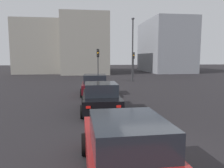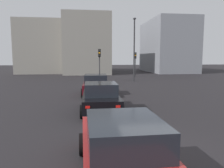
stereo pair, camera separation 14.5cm
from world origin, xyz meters
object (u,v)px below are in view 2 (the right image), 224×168
object	(u,v)px
car_black_right_second	(101,98)
car_maroon_right_lead	(96,85)
car_red_right_third	(123,150)
traffic_light_near_right	(135,59)
street_lamp_kerbside	(134,44)
traffic_light_near_left	(99,58)

from	to	relation	value
car_black_right_second	car_maroon_right_lead	bearing A→B (deg)	1.38
car_red_right_third	traffic_light_near_right	size ratio (longest dim) A/B	1.29
traffic_light_near_right	street_lamp_kerbside	xyz separation A→B (m)	(-5.63, 1.47, 1.79)
car_maroon_right_lead	car_red_right_third	world-z (taller)	car_maroon_right_lead
traffic_light_near_right	traffic_light_near_left	bearing A→B (deg)	-34.28
car_red_right_third	traffic_light_near_right	xyz separation A→B (m)	(26.46, -6.39, 1.87)
car_red_right_third	traffic_light_near_left	distance (m)	20.19
car_black_right_second	street_lamp_kerbside	bearing A→B (deg)	-17.99
car_maroon_right_lead	traffic_light_near_left	xyz separation A→B (m)	(8.11, -0.83, 2.00)
traffic_light_near_left	traffic_light_near_right	distance (m)	8.52
traffic_light_near_left	car_maroon_right_lead	bearing A→B (deg)	-5.93
car_red_right_third	street_lamp_kerbside	distance (m)	21.71
car_maroon_right_lead	car_red_right_third	xyz separation A→B (m)	(-11.96, -0.07, -0.02)
car_maroon_right_lead	car_red_right_third	distance (m)	11.96
car_black_right_second	car_red_right_third	world-z (taller)	car_black_right_second
car_red_right_third	street_lamp_kerbside	size ratio (longest dim) A/B	0.62
traffic_light_near_right	street_lamp_kerbside	world-z (taller)	street_lamp_kerbside
car_black_right_second	street_lamp_kerbside	size ratio (longest dim) A/B	0.55
car_red_right_third	street_lamp_kerbside	xyz separation A→B (m)	(20.82, -4.92, 3.66)
car_black_right_second	street_lamp_kerbside	xyz separation A→B (m)	(14.30, -4.97, 3.65)
car_maroon_right_lead	car_black_right_second	world-z (taller)	car_maroon_right_lead
car_maroon_right_lead	street_lamp_kerbside	size ratio (longest dim) A/B	0.56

